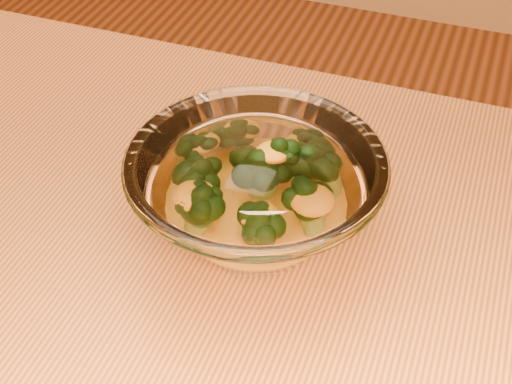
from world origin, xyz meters
TOP-DOWN VIEW (x-y plane):
  - glass_bowl at (-0.02, 0.12)m, footprint 0.21×0.21m
  - cheese_sauce at (-0.02, 0.12)m, footprint 0.11×0.11m
  - broccoli_heap at (-0.02, 0.13)m, footprint 0.14×0.13m

SIDE VIEW (x-z plane):
  - cheese_sauce at x=-0.02m, z-range 0.76..0.79m
  - glass_bowl at x=-0.02m, z-range 0.75..0.85m
  - broccoli_heap at x=-0.02m, z-range 0.77..0.84m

